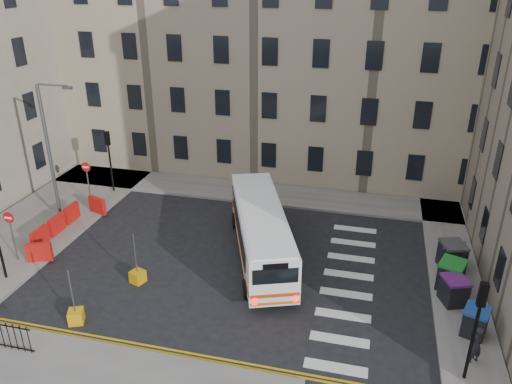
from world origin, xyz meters
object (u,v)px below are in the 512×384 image
at_px(streetlamp, 49,152).
at_px(bollard_yellow, 138,277).
at_px(bollard_chevron, 76,316).
at_px(wheelie_bin_c, 451,275).
at_px(bus, 261,230).
at_px(wheelie_bin_b, 454,290).
at_px(wheelie_bin_d, 452,255).
at_px(wheelie_bin_a, 475,321).
at_px(pedestrian, 476,345).
at_px(wheelie_bin_e, 453,255).

distance_m(streetlamp, bollard_yellow, 9.51).
bearing_deg(bollard_chevron, wheelie_bin_c, 21.98).
xyz_separation_m(bus, wheelie_bin_b, (9.24, -1.98, -0.76)).
bearing_deg(wheelie_bin_d, bollard_yellow, 179.63).
xyz_separation_m(wheelie_bin_a, wheelie_bin_b, (-0.61, 1.98, 0.03)).
xyz_separation_m(bus, bollard_yellow, (-5.15, -3.73, -1.24)).
bearing_deg(pedestrian, wheelie_bin_d, -123.04).
bearing_deg(bollard_yellow, bollard_chevron, -109.49).
bearing_deg(wheelie_bin_d, bus, 167.62).
bearing_deg(wheelie_bin_a, wheelie_bin_c, 120.59).
bearing_deg(wheelie_bin_d, pedestrian, -106.71).
distance_m(wheelie_bin_a, wheelie_bin_d, 4.93).
relative_size(streetlamp, pedestrian, 5.21).
bearing_deg(wheelie_bin_e, streetlamp, -167.20).
distance_m(wheelie_bin_a, wheelie_bin_b, 2.07).
height_order(wheelie_bin_d, pedestrian, pedestrian).
relative_size(wheelie_bin_a, wheelie_bin_e, 1.01).
relative_size(wheelie_bin_c, pedestrian, 0.98).
distance_m(wheelie_bin_e, pedestrian, 6.78).
xyz_separation_m(wheelie_bin_a, bollard_yellow, (-15.00, 0.22, -0.45)).
bearing_deg(pedestrian, wheelie_bin_e, -123.61).
bearing_deg(wheelie_bin_b, bollard_chevron, 177.38).
xyz_separation_m(wheelie_bin_d, bollard_chevron, (-15.77, -8.05, -0.55)).
height_order(wheelie_bin_a, wheelie_bin_b, wheelie_bin_b).
bearing_deg(wheelie_bin_c, streetlamp, -164.17).
distance_m(wheelie_bin_c, bollard_chevron, 16.79).
distance_m(wheelie_bin_a, wheelie_bin_e, 5.10).
height_order(wheelie_bin_c, pedestrian, pedestrian).
relative_size(bus, wheelie_bin_a, 7.53).
bearing_deg(wheelie_bin_c, wheelie_bin_a, -58.33).
bearing_deg(streetlamp, bollard_yellow, -32.62).
height_order(bus, bollard_chevron, bus).
height_order(wheelie_bin_e, pedestrian, pedestrian).
height_order(streetlamp, wheelie_bin_b, streetlamp).
xyz_separation_m(wheelie_bin_c, pedestrian, (0.39, -4.84, 0.09)).
distance_m(bus, wheelie_bin_a, 10.64).
xyz_separation_m(wheelie_bin_a, wheelie_bin_c, (-0.63, 3.14, 0.09)).
xyz_separation_m(wheelie_bin_d, bollard_yellow, (-14.59, -4.69, -0.55)).
bearing_deg(wheelie_bin_b, wheelie_bin_a, -93.66).
relative_size(wheelie_bin_c, wheelie_bin_e, 1.18).
relative_size(pedestrian, bollard_chevron, 2.60).
distance_m(wheelie_bin_b, pedestrian, 3.69).
xyz_separation_m(streetlamp, pedestrian, (22.01, -6.56, -3.41)).
xyz_separation_m(wheelie_bin_b, bollard_chevron, (-15.57, -5.11, -0.48)).
xyz_separation_m(bus, wheelie_bin_a, (9.85, -3.95, -0.79)).
bearing_deg(wheelie_bin_a, wheelie_bin_e, 113.20).
xyz_separation_m(bus, pedestrian, (9.61, -5.65, -0.61)).
relative_size(wheelie_bin_e, pedestrian, 0.83).
distance_m(wheelie_bin_a, pedestrian, 1.72).
height_order(streetlamp, wheelie_bin_a, streetlamp).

